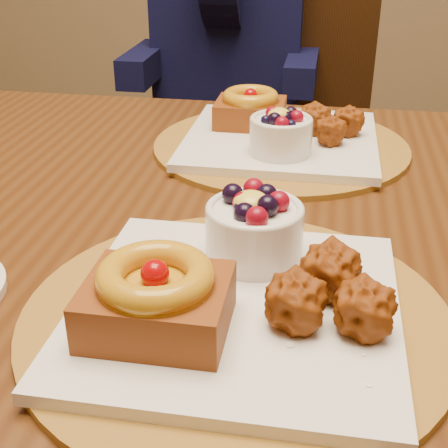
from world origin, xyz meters
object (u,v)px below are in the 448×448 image
Objects in this scene: dining_table at (262,267)px; diner at (229,12)px; place_setting_far at (279,134)px; chair_far at (279,137)px; place_setting_near at (234,291)px.

diner is at bearing 101.62° from dining_table.
diner reaches higher than place_setting_far.
place_setting_far is 0.69m from chair_far.
dining_table is 0.24m from place_setting_far.
dining_table is 0.88m from chair_far.
place_setting_near is at bearing -90.86° from dining_table.
place_setting_near is 1.24m from diner.
diner is at bearing 99.47° from place_setting_near.
place_setting_near is 0.43m from place_setting_far.
dining_table is 4.21× the size of place_setting_near.
dining_table is 1.62× the size of chair_far.
place_setting_far is 0.39× the size of chair_far.
place_setting_far reaches higher than dining_table.
place_setting_far is (0.00, 0.43, -0.00)m from place_setting_near.
dining_table is 2.06× the size of diner.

